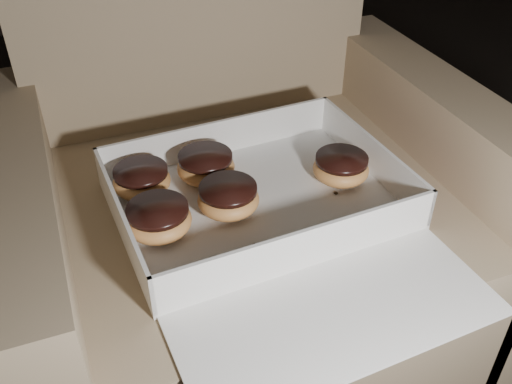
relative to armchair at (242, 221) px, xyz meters
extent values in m
cube|color=#887357|center=(0.00, -0.04, -0.08)|extent=(0.67, 0.67, 0.39)
cube|color=#887357|center=(-0.36, -0.04, -0.01)|extent=(0.11, 0.67, 0.52)
cube|color=#887357|center=(0.36, -0.04, -0.01)|extent=(0.11, 0.67, 0.52)
cube|color=white|center=(-0.01, -0.10, 0.12)|extent=(0.45, 0.35, 0.01)
cube|color=white|center=(-0.02, 0.06, 0.16)|extent=(0.44, 0.03, 0.07)
cube|color=white|center=(0.00, -0.26, 0.16)|extent=(0.44, 0.03, 0.07)
cube|color=white|center=(-0.23, -0.12, 0.16)|extent=(0.02, 0.33, 0.07)
cube|color=white|center=(0.20, -0.09, 0.16)|extent=(0.02, 0.33, 0.07)
cube|color=#C14D57|center=(0.21, -0.09, 0.16)|extent=(0.02, 0.32, 0.06)
cube|color=white|center=(0.00, -0.36, 0.12)|extent=(0.44, 0.21, 0.01)
ellipsoid|color=#E3994F|center=(-0.07, -0.01, 0.15)|extent=(0.10, 0.10, 0.05)
cylinder|color=black|center=(-0.07, -0.01, 0.17)|extent=(0.09, 0.09, 0.01)
ellipsoid|color=#E3994F|center=(-0.17, -0.12, 0.15)|extent=(0.10, 0.10, 0.05)
cylinder|color=black|center=(-0.17, -0.12, 0.17)|extent=(0.09, 0.09, 0.01)
ellipsoid|color=#E3994F|center=(-0.06, -0.11, 0.15)|extent=(0.10, 0.10, 0.05)
cylinder|color=black|center=(-0.06, -0.11, 0.17)|extent=(0.09, 0.09, 0.01)
ellipsoid|color=#E3994F|center=(0.14, -0.10, 0.15)|extent=(0.09, 0.09, 0.05)
cylinder|color=black|center=(0.14, -0.10, 0.17)|extent=(0.09, 0.09, 0.01)
ellipsoid|color=#E3994F|center=(-0.17, -0.01, 0.15)|extent=(0.09, 0.09, 0.05)
cylinder|color=black|center=(-0.17, -0.01, 0.17)|extent=(0.09, 0.09, 0.01)
ellipsoid|color=black|center=(-0.05, -0.20, 0.13)|extent=(0.01, 0.01, 0.00)
ellipsoid|color=black|center=(0.12, -0.13, 0.13)|extent=(0.01, 0.01, 0.00)
ellipsoid|color=black|center=(-0.19, -0.25, 0.13)|extent=(0.01, 0.01, 0.00)
camera|label=1|loc=(-0.27, -0.78, 0.69)|focal=40.00mm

